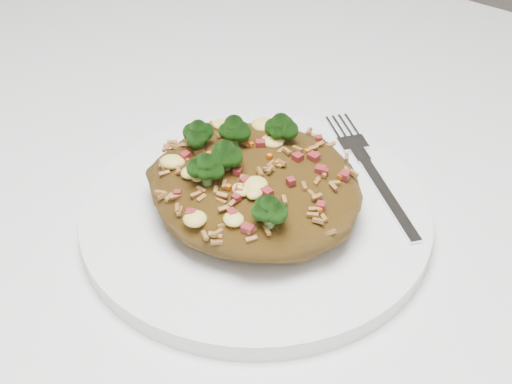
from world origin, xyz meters
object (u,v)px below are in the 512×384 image
dining_table (258,247)px  fried_rice (255,177)px  fork (376,178)px  plate (256,215)px

dining_table → fried_rice: (0.04, -0.06, 0.13)m
fried_rice → fork: bearing=57.4°
fried_rice → fork: (0.05, 0.08, -0.03)m
dining_table → fried_rice: bearing=-54.7°
plate → fried_rice: (-0.00, -0.00, 0.04)m
fried_rice → plate: bearing=40.4°
dining_table → fork: (0.09, 0.03, 0.11)m
fork → dining_table: bearing=-127.1°
plate → fork: (0.05, 0.08, 0.01)m
dining_table → fried_rice: size_ratio=7.67×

